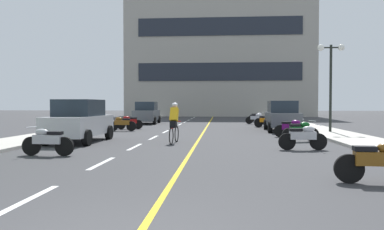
% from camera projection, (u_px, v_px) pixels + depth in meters
% --- Properties ---
extents(ground_plane, '(140.00, 140.00, 0.00)m').
position_uv_depth(ground_plane, '(202.00, 129.00, 25.17)').
color(ground_plane, '#38383A').
extents(curb_left, '(2.40, 72.00, 0.12)m').
position_uv_depth(curb_left, '(109.00, 125.00, 28.71)').
color(curb_left, '#B7B2A8').
rests_on(curb_left, ground).
extents(curb_right, '(2.40, 72.00, 0.12)m').
position_uv_depth(curb_right, '(302.00, 126.00, 27.61)').
color(curb_right, '#B7B2A8').
rests_on(curb_right, ground).
extents(lane_dash_0, '(0.14, 2.20, 0.01)m').
position_uv_depth(lane_dash_0, '(27.00, 200.00, 6.39)').
color(lane_dash_0, silver).
rests_on(lane_dash_0, ground).
extents(lane_dash_1, '(0.14, 2.20, 0.01)m').
position_uv_depth(lane_dash_1, '(102.00, 163.00, 10.38)').
color(lane_dash_1, silver).
rests_on(lane_dash_1, ground).
extents(lane_dash_2, '(0.14, 2.20, 0.01)m').
position_uv_depth(lane_dash_2, '(135.00, 147.00, 14.36)').
color(lane_dash_2, silver).
rests_on(lane_dash_2, ground).
extents(lane_dash_3, '(0.14, 2.20, 0.01)m').
position_uv_depth(lane_dash_3, '(154.00, 138.00, 18.35)').
color(lane_dash_3, silver).
rests_on(lane_dash_3, ground).
extents(lane_dash_4, '(0.14, 2.20, 0.01)m').
position_uv_depth(lane_dash_4, '(166.00, 132.00, 22.34)').
color(lane_dash_4, silver).
rests_on(lane_dash_4, ground).
extents(lane_dash_5, '(0.14, 2.20, 0.01)m').
position_uv_depth(lane_dash_5, '(174.00, 127.00, 26.32)').
color(lane_dash_5, silver).
rests_on(lane_dash_5, ground).
extents(lane_dash_6, '(0.14, 2.20, 0.01)m').
position_uv_depth(lane_dash_6, '(180.00, 124.00, 30.31)').
color(lane_dash_6, silver).
rests_on(lane_dash_6, ground).
extents(lane_dash_7, '(0.14, 2.20, 0.01)m').
position_uv_depth(lane_dash_7, '(185.00, 122.00, 34.30)').
color(lane_dash_7, silver).
rests_on(lane_dash_7, ground).
extents(lane_dash_8, '(0.14, 2.20, 0.01)m').
position_uv_depth(lane_dash_8, '(189.00, 120.00, 38.28)').
color(lane_dash_8, silver).
rests_on(lane_dash_8, ground).
extents(lane_dash_9, '(0.14, 2.20, 0.01)m').
position_uv_depth(lane_dash_9, '(192.00, 119.00, 42.27)').
color(lane_dash_9, silver).
rests_on(lane_dash_9, ground).
extents(lane_dash_10, '(0.14, 2.20, 0.01)m').
position_uv_depth(lane_dash_10, '(194.00, 117.00, 46.26)').
color(lane_dash_10, silver).
rests_on(lane_dash_10, ground).
extents(lane_dash_11, '(0.14, 2.20, 0.01)m').
position_uv_depth(lane_dash_11, '(196.00, 116.00, 50.24)').
color(lane_dash_11, silver).
rests_on(lane_dash_11, ground).
extents(centre_line_yellow, '(0.12, 66.00, 0.01)m').
position_uv_depth(centre_line_yellow, '(207.00, 126.00, 28.14)').
color(centre_line_yellow, gold).
rests_on(centre_line_yellow, ground).
extents(office_building, '(25.14, 9.66, 19.41)m').
position_uv_depth(office_building, '(219.00, 47.00, 53.49)').
color(office_building, '#9E998E').
rests_on(office_building, ground).
extents(street_lamp_mid, '(1.46, 0.36, 4.78)m').
position_uv_depth(street_lamp_mid, '(331.00, 67.00, 20.71)').
color(street_lamp_mid, black).
rests_on(street_lamp_mid, curb_right).
extents(parked_car_near, '(1.96, 4.22, 1.82)m').
position_uv_depth(parked_car_near, '(79.00, 121.00, 16.13)').
color(parked_car_near, black).
rests_on(parked_car_near, ground).
extents(parked_car_mid, '(2.02, 4.25, 1.82)m').
position_uv_depth(parked_car_mid, '(282.00, 116.00, 22.66)').
color(parked_car_mid, black).
rests_on(parked_car_mid, ground).
extents(parked_car_far, '(2.05, 4.26, 1.82)m').
position_uv_depth(parked_car_far, '(147.00, 113.00, 31.37)').
color(parked_car_far, black).
rests_on(parked_car_far, ground).
extents(motorcycle_0, '(1.70, 0.60, 0.92)m').
position_uv_depth(motorcycle_0, '(378.00, 161.00, 7.66)').
color(motorcycle_0, black).
rests_on(motorcycle_0, ground).
extents(motorcycle_1, '(1.70, 0.60, 0.92)m').
position_uv_depth(motorcycle_1, '(47.00, 141.00, 11.87)').
color(motorcycle_1, black).
rests_on(motorcycle_1, ground).
extents(motorcycle_2, '(1.70, 0.60, 0.92)m').
position_uv_depth(motorcycle_2, '(303.00, 137.00, 13.33)').
color(motorcycle_2, black).
rests_on(motorcycle_2, ground).
extents(motorcycle_3, '(1.67, 0.69, 0.92)m').
position_uv_depth(motorcycle_3, '(301.00, 131.00, 16.32)').
color(motorcycle_3, black).
rests_on(motorcycle_3, ground).
extents(motorcycle_4, '(1.67, 0.69, 0.92)m').
position_uv_depth(motorcycle_4, '(292.00, 128.00, 18.40)').
color(motorcycle_4, black).
rests_on(motorcycle_4, ground).
extents(motorcycle_5, '(1.70, 0.60, 0.92)m').
position_uv_depth(motorcycle_5, '(122.00, 123.00, 22.72)').
color(motorcycle_5, black).
rests_on(motorcycle_5, ground).
extents(motorcycle_6, '(1.64, 0.80, 0.92)m').
position_uv_depth(motorcycle_6, '(129.00, 122.00, 24.47)').
color(motorcycle_6, black).
rests_on(motorcycle_6, ground).
extents(motorcycle_7, '(1.66, 0.73, 0.92)m').
position_uv_depth(motorcycle_7, '(267.00, 121.00, 26.17)').
color(motorcycle_7, black).
rests_on(motorcycle_7, ground).
extents(motorcycle_8, '(1.66, 0.73, 0.92)m').
position_uv_depth(motorcycle_8, '(266.00, 120.00, 27.59)').
color(motorcycle_8, black).
rests_on(motorcycle_8, ground).
extents(motorcycle_9, '(1.70, 0.60, 0.92)m').
position_uv_depth(motorcycle_9, '(256.00, 118.00, 30.70)').
color(motorcycle_9, black).
rests_on(motorcycle_9, ground).
extents(motorcycle_10, '(1.65, 0.78, 0.92)m').
position_uv_depth(motorcycle_10, '(257.00, 117.00, 33.77)').
color(motorcycle_10, black).
rests_on(motorcycle_10, ground).
extents(cyclist_rider, '(0.43, 1.77, 1.71)m').
position_uv_depth(cyclist_rider, '(174.00, 122.00, 15.74)').
color(cyclist_rider, black).
rests_on(cyclist_rider, ground).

